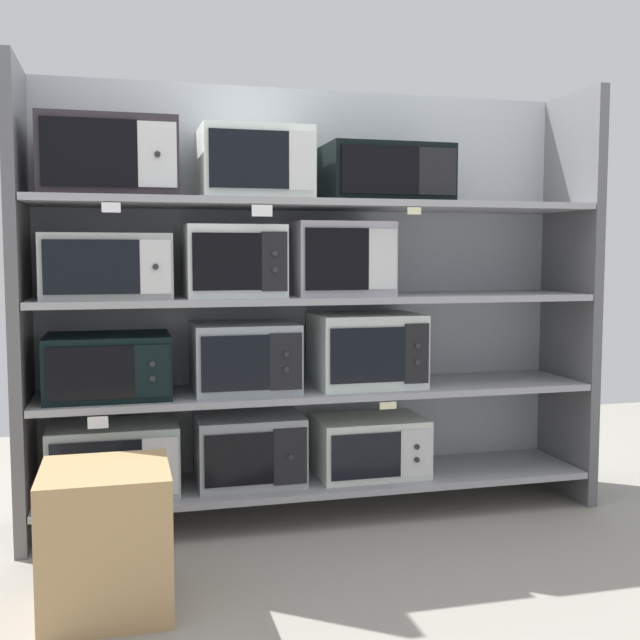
# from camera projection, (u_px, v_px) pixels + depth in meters

# --- Properties ---
(ground) EXTENTS (6.53, 6.00, 0.02)m
(ground) POSITION_uv_depth(u_px,v_px,m) (392.00, 610.00, 2.67)
(ground) COLOR gray
(back_panel) EXTENTS (2.73, 0.04, 2.00)m
(back_panel) POSITION_uv_depth(u_px,v_px,m) (307.00, 298.00, 3.80)
(back_panel) COLOR #9EA3A8
(back_panel) RESTS_ON ground
(upright_left) EXTENTS (0.05, 0.48, 2.00)m
(upright_left) POSITION_uv_depth(u_px,v_px,m) (20.00, 306.00, 3.23)
(upright_left) COLOR #5B5B5E
(upright_left) RESTS_ON ground
(upright_right) EXTENTS (0.05, 0.48, 2.00)m
(upright_right) POSITION_uv_depth(u_px,v_px,m) (570.00, 297.00, 3.87)
(upright_right) COLOR #5B5B5E
(upright_right) RESTS_ON ground
(shelf_0) EXTENTS (2.53, 0.48, 0.03)m
(shelf_0) POSITION_uv_depth(u_px,v_px,m) (320.00, 481.00, 3.62)
(shelf_0) COLOR #99999E
(shelf_0) RESTS_ON ground
(microwave_0) EXTENTS (0.55, 0.36, 0.31)m
(microwave_0) POSITION_uv_depth(u_px,v_px,m) (114.00, 459.00, 3.37)
(microwave_0) COLOR #9CA8A3
(microwave_0) RESTS_ON shelf_0
(microwave_1) EXTENTS (0.48, 0.35, 0.31)m
(microwave_1) POSITION_uv_depth(u_px,v_px,m) (249.00, 449.00, 3.52)
(microwave_1) COLOR #989EA4
(microwave_1) RESTS_ON shelf_0
(microwave_2) EXTENTS (0.51, 0.36, 0.27)m
(microwave_2) POSITION_uv_depth(u_px,v_px,m) (370.00, 446.00, 3.66)
(microwave_2) COLOR silver
(microwave_2) RESTS_ON shelf_0
(shelf_1) EXTENTS (2.53, 0.48, 0.03)m
(shelf_1) POSITION_uv_depth(u_px,v_px,m) (320.00, 391.00, 3.58)
(shelf_1) COLOR #99999E
(microwave_3) EXTENTS (0.52, 0.41, 0.27)m
(microwave_3) POSITION_uv_depth(u_px,v_px,m) (108.00, 366.00, 3.33)
(microwave_3) COLOR black
(microwave_3) RESTS_ON shelf_1
(microwave_4) EXTENTS (0.46, 0.40, 0.31)m
(microwave_4) POSITION_uv_depth(u_px,v_px,m) (244.00, 357.00, 3.48)
(microwave_4) COLOR #99A2AB
(microwave_4) RESTS_ON shelf_1
(microwave_5) EXTENTS (0.49, 0.39, 0.34)m
(microwave_5) POSITION_uv_depth(u_px,v_px,m) (366.00, 350.00, 3.62)
(microwave_5) COLOR silver
(microwave_5) RESTS_ON shelf_1
(price_tag_0) EXTENTS (0.08, 0.00, 0.05)m
(price_tag_0) POSITION_uv_depth(u_px,v_px,m) (98.00, 423.00, 3.11)
(price_tag_0) COLOR white
(price_tag_1) EXTENTS (0.08, 0.00, 0.03)m
(price_tag_1) POSITION_uv_depth(u_px,v_px,m) (388.00, 406.00, 3.41)
(price_tag_1) COLOR beige
(shelf_2) EXTENTS (2.53, 0.48, 0.03)m
(shelf_2) POSITION_uv_depth(u_px,v_px,m) (320.00, 299.00, 3.55)
(shelf_2) COLOR #99999E
(microwave_6) EXTENTS (0.53, 0.42, 0.27)m
(microwave_6) POSITION_uv_depth(u_px,v_px,m) (107.00, 266.00, 3.30)
(microwave_6) COLOR #A2A4A1
(microwave_6) RESTS_ON shelf_2
(microwave_7) EXTENTS (0.43, 0.42, 0.31)m
(microwave_7) POSITION_uv_depth(u_px,v_px,m) (233.00, 261.00, 3.43)
(microwave_7) COLOR silver
(microwave_7) RESTS_ON shelf_2
(microwave_8) EXTENTS (0.44, 0.35, 0.33)m
(microwave_8) POSITION_uv_depth(u_px,v_px,m) (340.00, 259.00, 3.55)
(microwave_8) COLOR #BAB0BE
(microwave_8) RESTS_ON shelf_2
(shelf_3) EXTENTS (2.53, 0.48, 0.03)m
(shelf_3) POSITION_uv_depth(u_px,v_px,m) (320.00, 205.00, 3.51)
(shelf_3) COLOR #99999E
(microwave_9) EXTENTS (0.56, 0.38, 0.33)m
(microwave_9) POSITION_uv_depth(u_px,v_px,m) (109.00, 158.00, 3.26)
(microwave_9) COLOR #2C262B
(microwave_9) RESTS_ON shelf_3
(microwave_10) EXTENTS (0.47, 0.42, 0.31)m
(microwave_10) POSITION_uv_depth(u_px,v_px,m) (253.00, 165.00, 3.42)
(microwave_10) COLOR silver
(microwave_10) RESTS_ON shelf_3
(microwave_11) EXTENTS (0.57, 0.34, 0.26)m
(microwave_11) POSITION_uv_depth(u_px,v_px,m) (386.00, 174.00, 3.57)
(microwave_11) COLOR black
(microwave_11) RESTS_ON shelf_3
(price_tag_2) EXTENTS (0.07, 0.00, 0.04)m
(price_tag_2) POSITION_uv_depth(u_px,v_px,m) (111.00, 207.00, 3.05)
(price_tag_2) COLOR white
(price_tag_3) EXTENTS (0.09, 0.00, 0.05)m
(price_tag_3) POSITION_uv_depth(u_px,v_px,m) (262.00, 211.00, 3.20)
(price_tag_3) COLOR white
(price_tag_4) EXTENTS (0.06, 0.00, 0.03)m
(price_tag_4) POSITION_uv_depth(u_px,v_px,m) (414.00, 211.00, 3.37)
(price_tag_4) COLOR beige
(shipping_carton) EXTENTS (0.43, 0.43, 0.49)m
(shipping_carton) POSITION_uv_depth(u_px,v_px,m) (106.00, 539.00, 2.64)
(shipping_carton) COLOR tan
(shipping_carton) RESTS_ON ground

